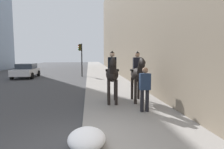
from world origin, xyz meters
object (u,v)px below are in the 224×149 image
at_px(pedestrian_greeting, 145,86).
at_px(mounted_horse_far, 138,73).
at_px(mounted_horse_near, 112,74).
at_px(car_near_lane, 26,70).
at_px(traffic_light_near_curb, 81,54).

bearing_deg(pedestrian_greeting, mounted_horse_far, -2.82).
distance_m(mounted_horse_far, pedestrian_greeting, 1.57).
distance_m(mounted_horse_near, pedestrian_greeting, 1.85).
bearing_deg(car_near_lane, mounted_horse_far, 35.24).
bearing_deg(pedestrian_greeting, car_near_lane, 34.45).
distance_m(pedestrian_greeting, traffic_light_near_curb, 13.84).
distance_m(mounted_horse_near, mounted_horse_far, 1.18).
height_order(pedestrian_greeting, traffic_light_near_curb, traffic_light_near_curb).
distance_m(mounted_horse_near, car_near_lane, 13.87).
bearing_deg(mounted_horse_far, car_near_lane, -139.99).
bearing_deg(traffic_light_near_curb, mounted_horse_near, -171.19).
distance_m(car_near_lane, traffic_light_near_curb, 5.77).
xyz_separation_m(mounted_horse_near, car_near_lane, (11.71, 7.39, -0.70)).
relative_size(pedestrian_greeting, car_near_lane, 0.41).
relative_size(mounted_horse_near, car_near_lane, 0.57).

